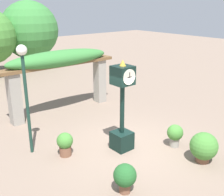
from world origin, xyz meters
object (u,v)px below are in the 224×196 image
Objects in this scene: potted_plant_far_left at (175,134)px; lamp_post at (25,80)px; potted_plant_near_right at (65,143)px; potted_plant_far_right at (204,147)px; potted_plant_near_left at (125,177)px; pedestal_clock at (122,109)px.

potted_plant_far_left is 0.22× the size of lamp_post.
lamp_post reaches higher than potted_plant_near_right.
potted_plant_far_right is at bearing -44.92° from potted_plant_near_right.
potted_plant_near_left is 0.23× the size of lamp_post.
potted_plant_far_left is at bearing -34.80° from pedestal_clock.
lamp_post is at bearing 144.39° from pedestal_clock.
pedestal_clock is 3.85× the size of potted_plant_far_left.
lamp_post is at bearing 133.89° from potted_plant_far_right.
potted_plant_far_left is 5.10m from lamp_post.
potted_plant_near_left is 0.84× the size of potted_plant_far_right.
potted_plant_near_right is 0.22× the size of lamp_post.
potted_plant_far_right is 5.71m from lamp_post.
potted_plant_near_right is at bearing 153.57° from pedestal_clock.
pedestal_clock is at bearing -26.43° from potted_plant_near_right.
potted_plant_near_right is 0.99× the size of potted_plant_far_left.
potted_plant_near_right is at bearing 149.46° from potted_plant_far_left.
potted_plant_near_right is 4.24m from potted_plant_far_right.
potted_plant_far_left is at bearing -35.30° from lamp_post.
pedestal_clock reaches higher than potted_plant_far_right.
potted_plant_far_right reaches higher than potted_plant_near_right.
lamp_post is (-2.38, 1.70, 1.02)m from pedestal_clock.
pedestal_clock is 0.86× the size of lamp_post.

